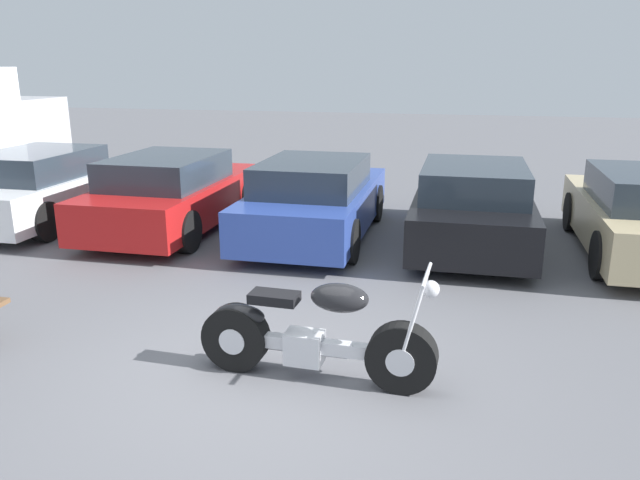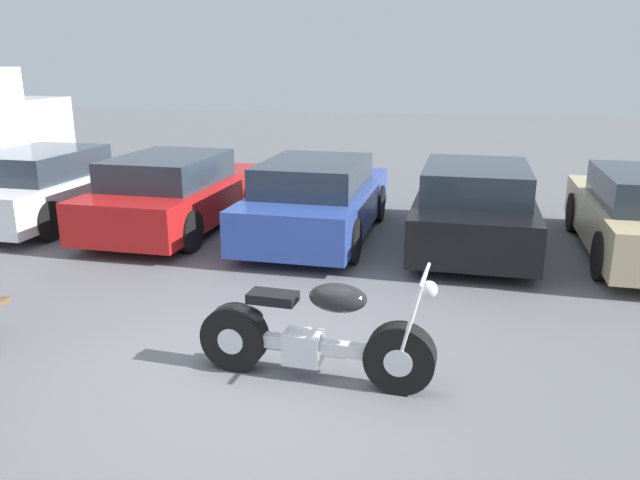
% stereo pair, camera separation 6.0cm
% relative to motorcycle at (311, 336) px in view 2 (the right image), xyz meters
% --- Properties ---
extents(ground_plane, '(60.00, 60.00, 0.00)m').
position_rel_motorcycle_xyz_m(ground_plane, '(-0.45, -0.11, -0.41)').
color(ground_plane, slate).
extents(motorcycle, '(2.19, 0.62, 1.11)m').
position_rel_motorcycle_xyz_m(motorcycle, '(0.00, 0.00, 0.00)').
color(motorcycle, black).
rests_on(motorcycle, ground_plane).
extents(parked_car_white, '(1.81, 4.09, 1.30)m').
position_rel_motorcycle_xyz_m(parked_car_white, '(-6.06, 4.62, 0.21)').
color(parked_car_white, white).
rests_on(parked_car_white, ground_plane).
extents(parked_car_red, '(1.81, 4.09, 1.30)m').
position_rel_motorcycle_xyz_m(parked_car_red, '(-3.57, 4.57, 0.21)').
color(parked_car_red, red).
rests_on(parked_car_red, ground_plane).
extents(parked_car_blue, '(1.81, 4.09, 1.30)m').
position_rel_motorcycle_xyz_m(parked_car_blue, '(-1.09, 4.62, 0.21)').
color(parked_car_blue, '#2D479E').
rests_on(parked_car_blue, ground_plane).
extents(parked_car_black, '(1.81, 4.09, 1.30)m').
position_rel_motorcycle_xyz_m(parked_car_black, '(1.40, 4.76, 0.21)').
color(parked_car_black, black).
rests_on(parked_car_black, ground_plane).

